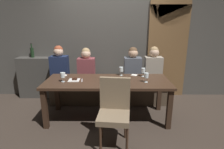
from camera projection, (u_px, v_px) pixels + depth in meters
ground at (108, 118)px, 3.50m from camera, size 9.00×9.00×0.00m
back_wall_tiled at (109, 32)px, 4.26m from camera, size 6.00×0.12×3.00m
arched_door at (168, 39)px, 4.22m from camera, size 0.90×0.05×2.55m
back_counter at (43, 77)px, 4.38m from camera, size 1.10×0.28×0.95m
dining_table at (107, 85)px, 3.32m from camera, size 2.20×0.84×0.74m
banquette_bench at (109, 93)px, 4.11m from camera, size 2.50×0.44×0.45m
chair_near_side at (114, 108)px, 2.66m from camera, size 0.48×0.48×0.98m
diner_redhead at (60, 66)px, 3.94m from camera, size 0.36×0.24×0.82m
diner_bearded at (86, 67)px, 3.98m from camera, size 0.36×0.24×0.77m
diner_far_end at (133, 67)px, 3.95m from camera, size 0.36×0.24×0.79m
diner_near_end at (153, 66)px, 3.97m from camera, size 0.36×0.24×0.79m
wine_bottle_dark_red at (32, 52)px, 4.23m from camera, size 0.08×0.08×0.33m
wine_glass_near_left at (63, 75)px, 3.19m from camera, size 0.08×0.08×0.16m
wine_glass_center_back at (143, 71)px, 3.50m from camera, size 0.08×0.08×0.16m
wine_glass_end_left at (121, 69)px, 3.57m from camera, size 0.08×0.08×0.16m
wine_glass_far_right at (146, 76)px, 3.17m from camera, size 0.08×0.08×0.16m
espresso_cup at (64, 74)px, 3.58m from camera, size 0.12×0.12×0.06m
dessert_plate at (74, 80)px, 3.29m from camera, size 0.19×0.19×0.05m
fork_on_table at (82, 80)px, 3.29m from camera, size 0.04×0.17×0.01m
folded_napkin at (134, 75)px, 3.61m from camera, size 0.14×0.14×0.01m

